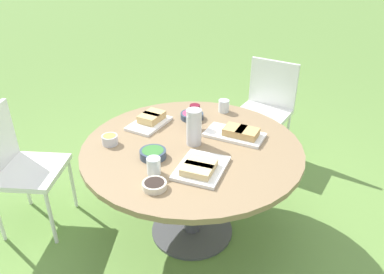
# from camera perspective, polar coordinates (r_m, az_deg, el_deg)

# --- Properties ---
(ground_plane) EXTENTS (40.00, 40.00, 0.00)m
(ground_plane) POSITION_cam_1_polar(r_m,az_deg,el_deg) (2.77, 0.00, -14.01)
(ground_plane) COLOR #668E42
(dining_table) EXTENTS (1.38, 1.38, 0.71)m
(dining_table) POSITION_cam_1_polar(r_m,az_deg,el_deg) (2.40, 0.00, -3.37)
(dining_table) COLOR #4C4C51
(dining_table) RESTS_ON ground_plane
(chair_near_left) EXTENTS (0.51, 0.52, 0.89)m
(chair_near_left) POSITION_cam_1_polar(r_m,az_deg,el_deg) (3.45, 11.31, 5.07)
(chair_near_left) COLOR white
(chair_near_left) RESTS_ON ground_plane
(chair_near_right) EXTENTS (0.61, 0.60, 0.89)m
(chair_near_right) POSITION_cam_1_polar(r_m,az_deg,el_deg) (2.79, -25.17, -3.39)
(chair_near_right) COLOR white
(chair_near_right) RESTS_ON ground_plane
(water_pitcher) EXTENTS (0.10, 0.10, 0.23)m
(water_pitcher) POSITION_cam_1_polar(r_m,az_deg,el_deg) (2.31, 0.29, 1.52)
(water_pitcher) COLOR silver
(water_pitcher) RESTS_ON dining_table
(wine_glass) EXTENTS (0.07, 0.07, 0.17)m
(wine_glass) POSITION_cam_1_polar(r_m,az_deg,el_deg) (2.50, 0.43, 3.82)
(wine_glass) COLOR silver
(wine_glass) RESTS_ON dining_table
(platter_bread_main) EXTENTS (0.40, 0.36, 0.06)m
(platter_bread_main) POSITION_cam_1_polar(r_m,az_deg,el_deg) (2.09, 1.27, -4.68)
(platter_bread_main) COLOR white
(platter_bread_main) RESTS_ON dining_table
(platter_charcuterie) EXTENTS (0.31, 0.42, 0.07)m
(platter_charcuterie) POSITION_cam_1_polar(r_m,az_deg,el_deg) (2.45, 6.99, 0.57)
(platter_charcuterie) COLOR white
(platter_charcuterie) RESTS_ON dining_table
(platter_sandwich_side) EXTENTS (0.35, 0.27, 0.07)m
(platter_sandwich_side) POSITION_cam_1_polar(r_m,az_deg,el_deg) (2.61, -6.34, 2.60)
(platter_sandwich_side) COLOR white
(platter_sandwich_side) RESTS_ON dining_table
(bowl_fries) EXTENTS (0.10, 0.10, 0.06)m
(bowl_fries) POSITION_cam_1_polar(r_m,az_deg,el_deg) (2.40, -12.41, -0.34)
(bowl_fries) COLOR silver
(bowl_fries) RESTS_ON dining_table
(bowl_salad) EXTENTS (0.16, 0.16, 0.05)m
(bowl_salad) POSITION_cam_1_polar(r_m,az_deg,el_deg) (2.22, -5.97, -2.49)
(bowl_salad) COLOR #334256
(bowl_salad) RESTS_ON dining_table
(bowl_olives) EXTENTS (0.13, 0.13, 0.04)m
(bowl_olives) POSITION_cam_1_polar(r_m,az_deg,el_deg) (1.97, -5.74, -7.27)
(bowl_olives) COLOR beige
(bowl_olives) RESTS_ON dining_table
(bowl_dip_red) EXTENTS (0.16, 0.16, 0.04)m
(bowl_dip_red) POSITION_cam_1_polar(r_m,az_deg,el_deg) (2.68, -0.01, 3.30)
(bowl_dip_red) COLOR #334256
(bowl_dip_red) RESTS_ON dining_table
(cup_water_near) EXTENTS (0.08, 0.08, 0.09)m
(cup_water_near) POSITION_cam_1_polar(r_m,az_deg,el_deg) (2.78, 4.86, 4.74)
(cup_water_near) COLOR silver
(cup_water_near) RESTS_ON dining_table
(cup_water_far) EXTENTS (0.08, 0.08, 0.10)m
(cup_water_far) POSITION_cam_1_polar(r_m,az_deg,el_deg) (2.07, -5.84, -4.39)
(cup_water_far) COLOR silver
(cup_water_far) RESTS_ON dining_table
(handbag) EXTENTS (0.30, 0.14, 0.37)m
(handbag) POSITION_cam_1_polar(r_m,az_deg,el_deg) (3.71, -9.19, 0.19)
(handbag) COLOR brown
(handbag) RESTS_ON ground_plane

